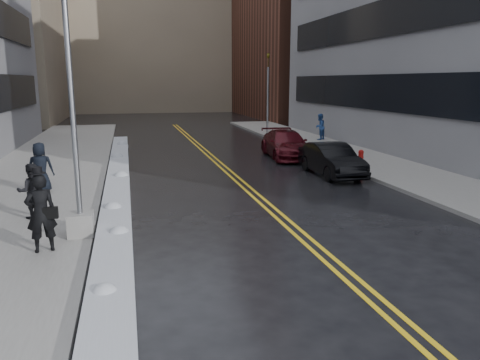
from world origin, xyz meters
TOP-DOWN VIEW (x-y plane):
  - ground at (0.00, 0.00)m, footprint 160.00×160.00m
  - sidewalk_west at (-5.75, 10.00)m, footprint 5.50×50.00m
  - sidewalk_east at (10.00, 10.00)m, footprint 4.00×50.00m
  - lane_line_left at (2.35, 10.00)m, footprint 0.12×50.00m
  - lane_line_right at (2.65, 10.00)m, footprint 0.12×50.00m
  - snow_ridge at (-2.45, 8.00)m, footprint 0.90×30.00m
  - building_far at (2.00, 60.00)m, footprint 36.00×16.00m
  - lamppost at (-3.30, 2.00)m, footprint 0.65×0.65m
  - fire_hydrant at (9.00, 10.00)m, footprint 0.26×0.26m
  - traffic_signal at (8.50, 24.00)m, footprint 0.16×0.20m
  - pedestrian_fedora at (-4.06, 0.97)m, footprint 0.78×0.61m
  - pedestrian_b at (-4.81, 4.01)m, footprint 0.93×0.81m
  - pedestrian_c at (-5.12, 7.47)m, footprint 0.90×0.59m
  - pedestrian_east at (10.94, 19.62)m, footprint 1.10×1.07m
  - car_black at (6.76, 8.48)m, footprint 1.54×4.38m
  - car_maroon at (6.45, 13.69)m, footprint 2.47×5.23m

SIDE VIEW (x-z plane):
  - ground at x=0.00m, z-range 0.00..0.00m
  - lane_line_left at x=2.35m, z-range 0.00..0.01m
  - lane_line_right at x=2.65m, z-range 0.00..0.01m
  - sidewalk_west at x=-5.75m, z-range 0.00..0.15m
  - sidewalk_east at x=10.00m, z-range 0.00..0.15m
  - snow_ridge at x=-2.45m, z-range 0.00..0.34m
  - fire_hydrant at x=9.00m, z-range 0.18..0.91m
  - car_black at x=6.76m, z-range 0.00..1.44m
  - car_maroon at x=6.45m, z-range 0.00..1.47m
  - pedestrian_b at x=-4.81m, z-range 0.15..1.79m
  - pedestrian_east at x=10.94m, z-range 0.15..1.93m
  - pedestrian_c at x=-5.12m, z-range 0.15..1.98m
  - pedestrian_fedora at x=-4.06m, z-range 0.15..2.04m
  - lamppost at x=-3.30m, z-range -1.28..6.35m
  - traffic_signal at x=8.50m, z-range 0.40..6.40m
  - building_far at x=2.00m, z-range 0.00..22.00m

